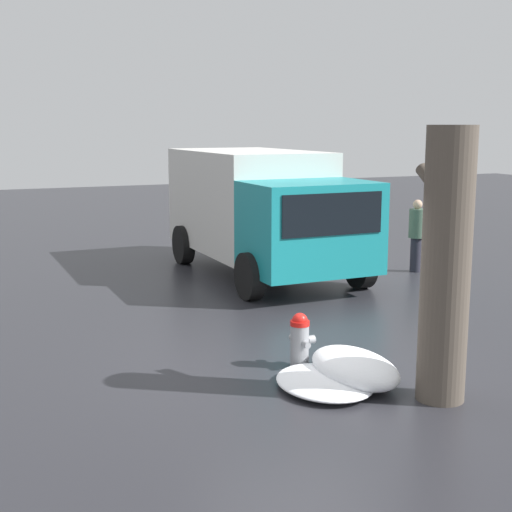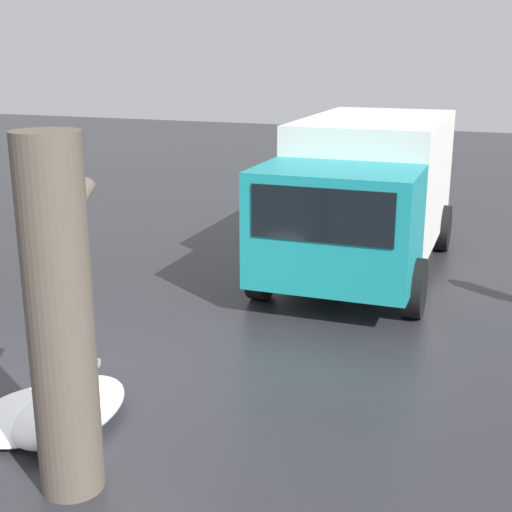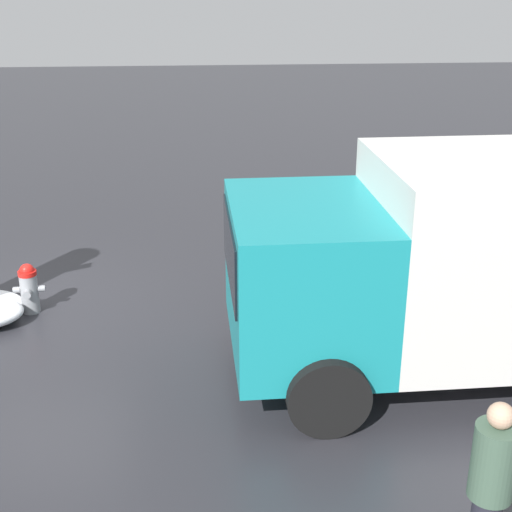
% 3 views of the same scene
% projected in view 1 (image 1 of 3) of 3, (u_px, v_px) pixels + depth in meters
% --- Properties ---
extents(ground_plane, '(60.00, 60.00, 0.00)m').
position_uv_depth(ground_plane, '(299.00, 367.00, 9.66)').
color(ground_plane, '#28282D').
extents(fire_hydrant, '(0.45, 0.36, 0.75)m').
position_uv_depth(fire_hydrant, '(300.00, 339.00, 9.59)').
color(fire_hydrant, gray).
rests_on(fire_hydrant, ground_plane).
extents(tree_trunk, '(0.87, 0.57, 3.23)m').
position_uv_depth(tree_trunk, '(446.00, 265.00, 8.24)').
color(tree_trunk, brown).
rests_on(tree_trunk, ground_plane).
extents(delivery_truck, '(5.98, 2.77, 2.67)m').
position_uv_depth(delivery_truck, '(261.00, 207.00, 15.53)').
color(delivery_truck, teal).
rests_on(delivery_truck, ground_plane).
extents(pedestrian, '(0.35, 0.35, 1.61)m').
position_uv_depth(pedestrian, '(416.00, 233.00, 15.79)').
color(pedestrian, '#23232D').
rests_on(pedestrian, ground_plane).
extents(snow_pile_by_hydrant, '(1.54, 0.91, 0.38)m').
position_uv_depth(snow_pile_by_hydrant, '(355.00, 367.00, 9.06)').
color(snow_pile_by_hydrant, white).
rests_on(snow_pile_by_hydrant, ground_plane).
extents(snow_pile_curbside, '(1.41, 1.15, 0.16)m').
position_uv_depth(snow_pile_curbside, '(324.00, 382.00, 8.86)').
color(snow_pile_curbside, white).
rests_on(snow_pile_curbside, ground_plane).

